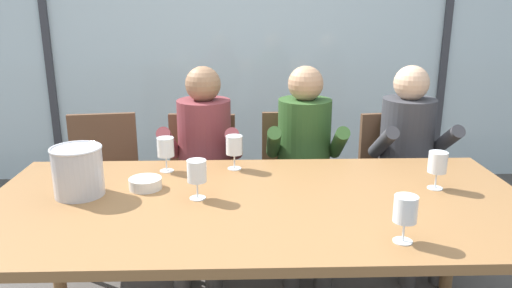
# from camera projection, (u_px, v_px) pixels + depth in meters

# --- Properties ---
(ground) EXTENTS (14.00, 14.00, 0.00)m
(ground) POSITION_uv_depth(u_px,v_px,m) (253.00, 245.00, 3.30)
(ground) COLOR #4C4742
(window_glass_panel) EXTENTS (7.56, 0.03, 2.60)m
(window_glass_panel) POSITION_uv_depth(u_px,v_px,m) (249.00, 33.00, 4.23)
(window_glass_panel) COLOR silver
(window_glass_panel) RESTS_ON ground
(window_mullion_left) EXTENTS (0.06, 0.06, 2.60)m
(window_mullion_left) POSITION_uv_depth(u_px,v_px,m) (46.00, 33.00, 4.16)
(window_mullion_left) COLOR #38383D
(window_mullion_left) RESTS_ON ground
(window_mullion_right) EXTENTS (0.06, 0.06, 2.60)m
(window_mullion_right) POSITION_uv_depth(u_px,v_px,m) (446.00, 32.00, 4.26)
(window_mullion_right) COLOR #38383D
(window_mullion_right) RESTS_ON ground
(hillside_vineyard) EXTENTS (13.56, 2.40, 1.53)m
(hillside_vineyard) POSITION_uv_depth(u_px,v_px,m) (245.00, 53.00, 7.75)
(hillside_vineyard) COLOR #568942
(hillside_vineyard) RESTS_ON ground
(dining_table) EXTENTS (2.36, 1.12, 0.74)m
(dining_table) POSITION_uv_depth(u_px,v_px,m) (259.00, 214.00, 2.15)
(dining_table) COLOR olive
(dining_table) RESTS_ON ground
(chair_near_curtain) EXTENTS (0.49, 0.49, 0.88)m
(chair_near_curtain) POSITION_uv_depth(u_px,v_px,m) (104.00, 174.00, 3.12)
(chair_near_curtain) COLOR brown
(chair_near_curtain) RESTS_ON ground
(chair_left_of_center) EXTENTS (0.47, 0.47, 0.88)m
(chair_left_of_center) POSITION_uv_depth(u_px,v_px,m) (201.00, 175.00, 3.10)
(chair_left_of_center) COLOR brown
(chair_left_of_center) RESTS_ON ground
(chair_center) EXTENTS (0.44, 0.44, 0.88)m
(chair_center) POSITION_uv_depth(u_px,v_px,m) (295.00, 172.00, 3.16)
(chair_center) COLOR brown
(chair_center) RESTS_ON ground
(chair_right_of_center) EXTENTS (0.50, 0.50, 0.88)m
(chair_right_of_center) POSITION_uv_depth(u_px,v_px,m) (396.00, 173.00, 3.14)
(chair_right_of_center) COLOR brown
(chair_right_of_center) RESTS_ON ground
(person_maroon_top) EXTENTS (0.48, 0.63, 1.20)m
(person_maroon_top) POSITION_uv_depth(u_px,v_px,m) (203.00, 155.00, 2.94)
(person_maroon_top) COLOR brown
(person_maroon_top) RESTS_ON ground
(person_olive_shirt) EXTENTS (0.47, 0.62, 1.20)m
(person_olive_shirt) POSITION_uv_depth(u_px,v_px,m) (305.00, 154.00, 2.96)
(person_olive_shirt) COLOR #2D5123
(person_olive_shirt) RESTS_ON ground
(person_charcoal_jacket) EXTENTS (0.48, 0.62, 1.20)m
(person_charcoal_jacket) POSITION_uv_depth(u_px,v_px,m) (411.00, 153.00, 2.98)
(person_charcoal_jacket) COLOR #38383D
(person_charcoal_jacket) RESTS_ON ground
(ice_bucket_primary) EXTENTS (0.22, 0.22, 0.22)m
(ice_bucket_primary) POSITION_uv_depth(u_px,v_px,m) (78.00, 170.00, 2.16)
(ice_bucket_primary) COLOR #B7B7BC
(ice_bucket_primary) RESTS_ON dining_table
(tasting_bowl) EXTENTS (0.15, 0.15, 0.05)m
(tasting_bowl) POSITION_uv_depth(u_px,v_px,m) (145.00, 183.00, 2.25)
(tasting_bowl) COLOR silver
(tasting_bowl) RESTS_ON dining_table
(wine_glass_by_left_taster) EXTENTS (0.08, 0.08, 0.17)m
(wine_glass_by_left_taster) POSITION_uv_depth(u_px,v_px,m) (166.00, 149.00, 2.46)
(wine_glass_by_left_taster) COLOR silver
(wine_glass_by_left_taster) RESTS_ON dining_table
(wine_glass_near_bucket) EXTENTS (0.08, 0.08, 0.17)m
(wine_glass_near_bucket) POSITION_uv_depth(u_px,v_px,m) (197.00, 173.00, 2.12)
(wine_glass_near_bucket) COLOR silver
(wine_glass_near_bucket) RESTS_ON dining_table
(wine_glass_center_pour) EXTENTS (0.08, 0.08, 0.17)m
(wine_glass_center_pour) POSITION_uv_depth(u_px,v_px,m) (405.00, 211.00, 1.73)
(wine_glass_center_pour) COLOR silver
(wine_glass_center_pour) RESTS_ON dining_table
(wine_glass_by_right_taster) EXTENTS (0.08, 0.08, 0.17)m
(wine_glass_by_right_taster) POSITION_uv_depth(u_px,v_px,m) (438.00, 164.00, 2.23)
(wine_glass_by_right_taster) COLOR silver
(wine_glass_by_right_taster) RESTS_ON dining_table
(wine_glass_spare_empty) EXTENTS (0.08, 0.08, 0.17)m
(wine_glass_spare_empty) POSITION_uv_depth(u_px,v_px,m) (234.00, 147.00, 2.49)
(wine_glass_spare_empty) COLOR silver
(wine_glass_spare_empty) RESTS_ON dining_table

